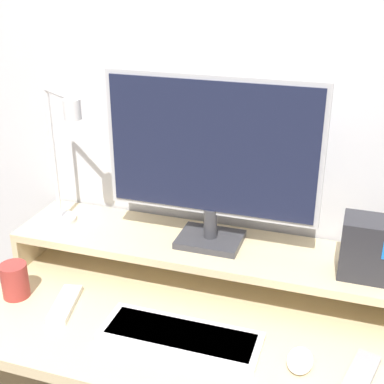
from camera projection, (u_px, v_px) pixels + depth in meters
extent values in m
cube|color=silver|center=(226.00, 78.00, 1.40)|extent=(6.00, 0.05, 2.50)
cube|color=beige|center=(187.00, 320.00, 1.35)|extent=(1.07, 0.57, 0.03)
cube|color=beige|center=(28.00, 383.00, 1.64)|extent=(0.03, 0.57, 0.69)
cube|color=beige|center=(40.00, 237.00, 1.61)|extent=(0.02, 0.24, 0.10)
cube|color=beige|center=(207.00, 247.00, 1.44)|extent=(1.07, 0.24, 0.02)
cube|color=#38383D|center=(210.00, 239.00, 1.44)|extent=(0.17, 0.13, 0.02)
cylinder|color=#38383D|center=(210.00, 223.00, 1.42)|extent=(0.04, 0.04, 0.08)
cube|color=#B7B7BC|center=(212.00, 147.00, 1.34)|extent=(0.56, 0.02, 0.36)
cube|color=#191E38|center=(211.00, 149.00, 1.33)|extent=(0.53, 0.01, 0.34)
cylinder|color=silver|center=(61.00, 219.00, 1.56)|extent=(0.09, 0.09, 0.01)
cylinder|color=silver|center=(54.00, 156.00, 1.48)|extent=(0.01, 0.01, 0.38)
cylinder|color=silver|center=(58.00, 94.00, 1.35)|extent=(0.12, 0.09, 0.01)
cylinder|color=silver|center=(72.00, 109.00, 1.31)|extent=(0.04, 0.04, 0.05)
cube|color=#28282D|center=(368.00, 248.00, 1.26)|extent=(0.13, 0.10, 0.15)
cube|color=white|center=(181.00, 336.00, 1.25)|extent=(0.38, 0.13, 0.02)
cube|color=silver|center=(181.00, 334.00, 1.25)|extent=(0.35, 0.10, 0.01)
ellipsoid|color=white|center=(300.00, 360.00, 1.17)|extent=(0.06, 0.09, 0.03)
cube|color=white|center=(65.00, 304.00, 1.37)|extent=(0.08, 0.16, 0.02)
cube|color=#99999E|center=(361.00, 373.00, 1.14)|extent=(0.08, 0.14, 0.02)
cylinder|color=#9E332D|center=(15.00, 280.00, 1.40)|extent=(0.07, 0.07, 0.09)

